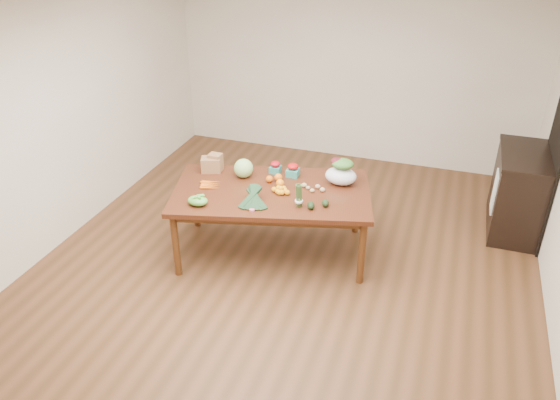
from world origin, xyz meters
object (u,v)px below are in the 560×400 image
(cabinet, at_px, (517,192))
(salad_bag, at_px, (341,173))
(cabbage, at_px, (244,168))
(kale_bunch, at_px, (253,199))
(asparagus_bundle, at_px, (299,195))
(mandarin_cluster, at_px, (281,190))
(dining_table, at_px, (272,222))
(paper_bag, at_px, (211,163))

(cabinet, bearing_deg, salad_bag, -151.94)
(cabbage, height_order, kale_bunch, cabbage)
(cabbage, distance_m, asparagus_bundle, 0.86)
(cabbage, xyz_separation_m, mandarin_cluster, (0.49, -0.22, -0.06))
(dining_table, relative_size, mandarin_cluster, 11.05)
(cabinet, distance_m, mandarin_cluster, 2.73)
(cabbage, relative_size, kale_bunch, 0.51)
(kale_bunch, bearing_deg, asparagus_bundle, 1.36)
(cabinet, height_order, mandarin_cluster, cabinet)
(paper_bag, xyz_separation_m, cabbage, (0.38, -0.02, 0.00))
(kale_bunch, relative_size, asparagus_bundle, 1.60)
(dining_table, distance_m, cabbage, 0.64)
(cabbage, bearing_deg, dining_table, -26.47)
(dining_table, relative_size, asparagus_bundle, 7.95)
(cabinet, relative_size, cabbage, 5.00)
(cabinet, distance_m, cabbage, 3.08)
(kale_bunch, xyz_separation_m, asparagus_bundle, (0.42, 0.12, 0.05))
(paper_bag, bearing_deg, mandarin_cluster, -15.22)
(paper_bag, height_order, cabbage, cabbage)
(kale_bunch, height_order, salad_bag, salad_bag)
(kale_bunch, bearing_deg, paper_bag, 126.80)
(dining_table, distance_m, asparagus_bundle, 0.66)
(dining_table, distance_m, cabinet, 2.79)
(kale_bunch, bearing_deg, cabbage, 105.61)
(cabinet, height_order, paper_bag, paper_bag)
(mandarin_cluster, bearing_deg, dining_table, 163.07)
(paper_bag, distance_m, mandarin_cluster, 0.91)
(dining_table, distance_m, salad_bag, 0.88)
(dining_table, xyz_separation_m, paper_bag, (-0.76, 0.20, 0.47))
(cabbage, distance_m, salad_bag, 1.03)
(dining_table, bearing_deg, mandarin_cluster, -31.48)
(cabinet, xyz_separation_m, salad_bag, (-1.82, -0.97, 0.41))
(paper_bag, height_order, asparagus_bundle, asparagus_bundle)
(asparagus_bundle, distance_m, salad_bag, 0.66)
(cabinet, xyz_separation_m, asparagus_bundle, (-2.09, -1.57, 0.40))
(dining_table, height_order, cabinet, cabinet)
(cabinet, relative_size, kale_bunch, 2.55)
(cabbage, relative_size, asparagus_bundle, 0.82)
(dining_table, bearing_deg, cabbage, 138.98)
(kale_bunch, bearing_deg, salad_bag, 31.55)
(cabinet, xyz_separation_m, mandarin_cluster, (-2.34, -1.37, 0.32))
(kale_bunch, distance_m, salad_bag, 1.00)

